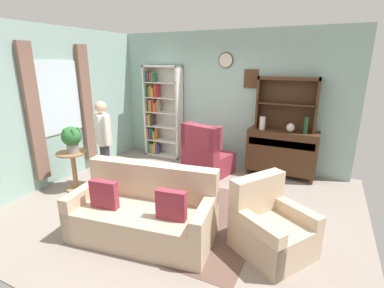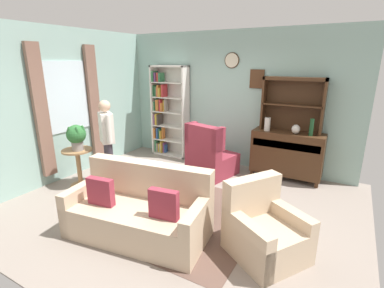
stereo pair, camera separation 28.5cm
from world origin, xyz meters
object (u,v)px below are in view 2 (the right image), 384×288
Objects in this scene: plant_stand at (79,164)px; vase_round at (296,129)px; bottle_wine at (311,127)px; couch_floral at (140,212)px; bookshelf at (167,112)px; potted_plant_large at (76,136)px; armchair_floral at (264,232)px; sideboard at (287,153)px; sideboard_hutch at (293,97)px; wingback_chair at (210,157)px; vase_tall at (267,124)px; coffee_table at (183,187)px; person_reading at (107,137)px; book_stack at (190,183)px.

vase_round is at bearing 33.20° from plant_stand.
bottle_wine is 0.16× the size of couch_floral.
bookshelf is 6.75× the size of bottle_wine.
bottle_wine is 0.69× the size of potted_plant_large.
bookshelf is 4.04m from armchair_floral.
sideboard_hutch is at bearing 90.00° from sideboard.
bookshelf is 12.35× the size of vase_round.
couch_floral is 2.00m from plant_stand.
wingback_chair is at bearing 41.70° from plant_stand.
vase_tall reaches higher than plant_stand.
bottle_wine is 1.93m from wingback_chair.
potted_plant_large reaches higher than sideboard.
vase_tall is at bearing 105.75° from armchair_floral.
potted_plant_large is at bearing -19.31° from plant_stand.
plant_stand is (-3.55, -2.13, -0.65)m from bottle_wine.
armchair_floral is at bearing -92.82° from bottle_wine.
armchair_floral is (0.66, -2.36, -0.76)m from vase_tall.
sideboard_hutch reaches higher than coffee_table.
bookshelf is 2.85m from sideboard.
plant_stand is at bearing -138.30° from wingback_chair.
couch_floral is at bearing -32.25° from person_reading.
wingback_chair is (1.46, -0.68, -0.65)m from bookshelf.
armchair_floral is 1.45m from coffee_table.
vase_round reaches higher than sideboard.
bookshelf is at bearing 92.66° from person_reading.
book_stack is at bearing -48.71° from bookshelf.
book_stack is (-0.99, -1.98, -0.06)m from sideboard.
bottle_wine is 4.10m from potted_plant_large.
bottle_wine is at bearing 87.18° from armchair_floral.
sideboard_hutch is at bearing 37.13° from potted_plant_large.
bottle_wine is at bearing 51.73° from coffee_table.
bottle_wine reaches higher than vase_round.
vase_tall is at bearing -168.37° from sideboard.
person_reading is at bearing 39.44° from potted_plant_large.
bookshelf is 2.93m from vase_round.
sideboard_hutch is at bearing 96.16° from armchair_floral.
wingback_chair is 1.51× the size of plant_stand.
sideboard is at bearing 63.48° from book_stack.
potted_plant_large is at bearing -141.47° from vase_tall.
sideboard is 1.86× the size of plant_stand.
vase_round is (2.93, -0.15, -0.03)m from bookshelf.
armchair_floral reaches higher than book_stack.
couch_floral is 1.79× the size of armchair_floral.
potted_plant_large is 0.29× the size of person_reading.
book_stack is (-1.26, 0.45, 0.16)m from armchair_floral.
person_reading is at bearing 33.97° from plant_stand.
armchair_floral is at bearing 14.43° from couch_floral.
armchair_floral is at bearing -39.32° from bookshelf.
book_stack is (1.81, -2.06, -0.59)m from bookshelf.
coffee_table is (2.05, 0.23, -0.08)m from plant_stand.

